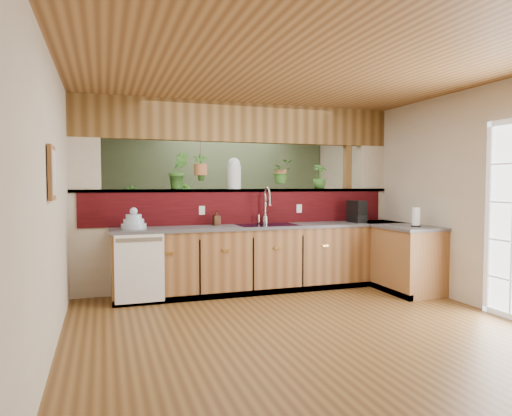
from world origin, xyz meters
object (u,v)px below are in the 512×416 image
object	(u,v)px
dish_stack	(134,222)
paper_towel	(416,217)
glass_jar	(234,173)
faucet	(266,204)
soap_dispenser	(216,218)
coffee_maker	(357,212)
shelving_console	(167,238)

from	to	relation	value
dish_stack	paper_towel	xyz separation A→B (m)	(3.54, -0.86, 0.04)
dish_stack	glass_jar	size ratio (longest dim) A/B	0.70
faucet	dish_stack	distance (m)	1.83
faucet	soap_dispenser	distance (m)	0.74
soap_dispenser	coffee_maker	distance (m)	2.08
dish_stack	coffee_maker	distance (m)	3.17
glass_jar	shelving_console	world-z (taller)	glass_jar
faucet	shelving_console	world-z (taller)	faucet
dish_stack	shelving_console	bearing A→B (deg)	72.62
faucet	glass_jar	bearing A→B (deg)	150.92
paper_towel	glass_jar	size ratio (longest dim) A/B	0.62
faucet	paper_towel	size ratio (longest dim) A/B	1.92
paper_towel	glass_jar	distance (m)	2.53
paper_towel	faucet	bearing A→B (deg)	149.59
glass_jar	shelving_console	distance (m)	2.31
soap_dispenser	faucet	bearing A→B (deg)	0.80
faucet	soap_dispenser	world-z (taller)	faucet
dish_stack	glass_jar	bearing A→B (deg)	15.07
faucet	shelving_console	size ratio (longest dim) A/B	0.33
faucet	dish_stack	world-z (taller)	faucet
soap_dispenser	coffee_maker	world-z (taller)	coffee_maker
soap_dispenser	paper_towel	bearing A→B (deg)	-22.31
coffee_maker	glass_jar	bearing A→B (deg)	160.50
soap_dispenser	dish_stack	bearing A→B (deg)	-172.46
coffee_maker	shelving_console	world-z (taller)	coffee_maker
coffee_maker	dish_stack	bearing A→B (deg)	172.92
coffee_maker	shelving_console	bearing A→B (deg)	130.13
soap_dispenser	glass_jar	distance (m)	0.73
glass_jar	coffee_maker	bearing A→B (deg)	-12.78
dish_stack	glass_jar	world-z (taller)	glass_jar
soap_dispenser	glass_jar	size ratio (longest dim) A/B	0.46
dish_stack	coffee_maker	size ratio (longest dim) A/B	0.97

